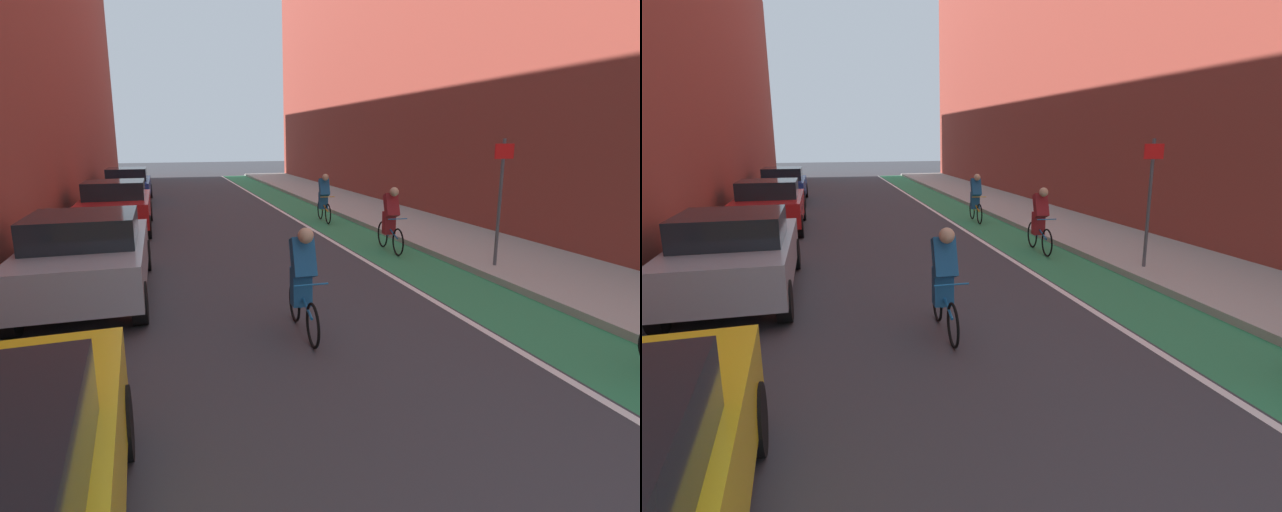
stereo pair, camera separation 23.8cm
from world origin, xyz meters
The scene contains 13 objects.
ground_plane centered at (0.00, 16.70, 0.00)m, with size 91.06×91.06×0.00m, color #38383D.
bike_lane_paint centered at (3.43, 18.70, 0.00)m, with size 1.60×41.39×0.00m, color #2D8451.
lane_divider_stripe centered at (2.53, 18.70, 0.00)m, with size 0.12×41.39×0.00m, color white.
sidewalk_right centered at (5.76, 18.70, 0.07)m, with size 3.06×41.39×0.14m, color #A8A59E.
building_facade_left centered at (-6.03, 18.70, 5.70)m, with size 3.00×41.39×11.41m.
building_facade_right centered at (8.49, 20.70, 6.53)m, with size 2.40×37.39×13.06m, color brown.
parked_sedan_silver centered at (-3.18, 10.78, 0.79)m, with size 1.98×4.44×1.53m.
parked_sedan_red centered at (-3.18, 17.71, 0.79)m, with size 1.95×4.34×1.53m.
parked_sedan_blue centered at (-3.18, 24.53, 0.79)m, with size 1.86×4.78×1.53m.
cyclist_mid centered at (-0.05, 8.05, 0.80)m, with size 0.48×1.68×1.59m.
cyclist_trailing centered at (3.50, 12.66, 0.85)m, with size 0.48×1.72×1.62m.
cyclist_far centered at (3.35, 17.52, 0.85)m, with size 0.48×1.72×1.62m.
street_sign_post centered at (4.78, 10.17, 1.70)m, with size 0.44×0.07×2.62m.
Camera 2 is at (-1.68, 1.32, 2.78)m, focal length 28.32 mm.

